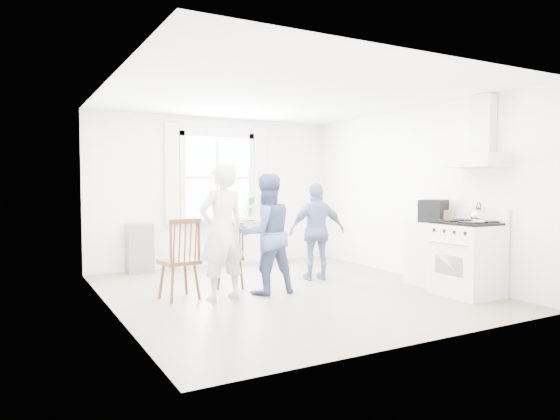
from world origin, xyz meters
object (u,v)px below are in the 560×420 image
Objects in this scene: windsor_chair_a at (183,250)px; low_cabinet at (430,254)px; gas_stove at (467,258)px; person_right at (317,231)px; windsor_chair_b at (230,248)px; person_left at (222,231)px; stereo_stack at (433,211)px; person_mid at (266,234)px.

low_cabinet is at bearing -13.25° from windsor_chair_a.
person_right reaches higher than gas_stove.
windsor_chair_a is at bearing 22.00° from person_right.
windsor_chair_b reaches higher than low_cabinet.
person_left is (-2.85, 1.31, 0.37)m from gas_stove.
person_right is at bearing 135.64° from stereo_stack.
person_left is at bearing 167.31° from stereo_stack.
stereo_stack is at bearing 84.30° from gas_stove.
stereo_stack is 0.26× the size of person_left.
person_right is (-1.19, 1.11, 0.28)m from low_cabinet.
person_mid is (1.08, -0.15, 0.16)m from windsor_chair_a.
stereo_stack is 0.31× the size of person_right.
low_cabinet is 0.88× the size of windsor_chair_a.
low_cabinet is 0.61m from stereo_stack.
person_mid is at bearing 36.84° from person_right.
person_mid is at bearing 164.28° from low_cabinet.
low_cabinet is 2.83m from windsor_chair_b.
person_right is at bearing 8.34° from windsor_chair_a.
person_left reaches higher than person_mid.
stereo_stack is at bearing 158.46° from person_left.
person_right is at bearing 137.01° from low_cabinet.
gas_stove reaches higher than low_cabinet.
gas_stove is at bearing -95.68° from low_cabinet.
person_mid is at bearing -59.86° from windsor_chair_b.
stereo_stack is at bearing 165.14° from person_mid.
stereo_stack reaches higher than gas_stove.
low_cabinet is 0.53× the size of person_left.
gas_stove is 0.66× the size of person_left.
windsor_chair_a is 0.53m from person_left.
low_cabinet is 0.97× the size of windsor_chair_b.
gas_stove is 0.77× the size of person_right.
gas_stove is 1.21× the size of windsor_chair_b.
gas_stove is at bearing -24.37° from windsor_chair_a.
windsor_chair_a is 0.60× the size of person_left.
low_cabinet is 3.46m from windsor_chair_a.
person_mid is 1.19m from person_right.
gas_stove is 2.14m from person_right.
windsor_chair_b is at bearing 154.99° from stereo_stack.
person_mid reaches higher than stereo_stack.
low_cabinet is 1.65m from person_right.
low_cabinet is 2.00× the size of stereo_stack.
person_left is at bearing -122.03° from windsor_chair_b.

